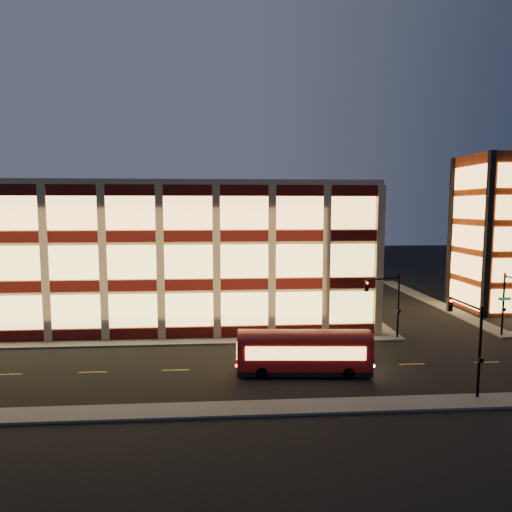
{
  "coord_description": "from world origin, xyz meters",
  "views": [
    {
      "loc": [
        7.62,
        -39.0,
        12.04
      ],
      "look_at": [
        10.99,
        8.0,
        6.96
      ],
      "focal_mm": 32.0,
      "sensor_mm": 36.0,
      "label": 1
    }
  ],
  "objects": [
    {
      "name": "ground",
      "position": [
        0.0,
        0.0,
        0.0
      ],
      "size": [
        200.0,
        200.0,
        0.0
      ],
      "primitive_type": "plane",
      "color": "black",
      "rests_on": "ground"
    },
    {
      "name": "sidewalk_office_south",
      "position": [
        -3.0,
        1.0,
        0.07
      ],
      "size": [
        54.0,
        2.0,
        0.15
      ],
      "primitive_type": "cube",
      "color": "#514F4C",
      "rests_on": "ground"
    },
    {
      "name": "sidewalk_tower_west",
      "position": [
        34.0,
        17.0,
        0.07
      ],
      "size": [
        2.0,
        30.0,
        0.15
      ],
      "primitive_type": "cube",
      "color": "#514F4C",
      "rests_on": "ground"
    },
    {
      "name": "office_building",
      "position": [
        -2.91,
        16.91,
        7.25
      ],
      "size": [
        50.45,
        30.45,
        14.5
      ],
      "color": "tan",
      "rests_on": "ground"
    },
    {
      "name": "trolley_bus",
      "position": [
        13.36,
        -7.37,
        1.79
      ],
      "size": [
        9.7,
        3.14,
        3.23
      ],
      "rotation": [
        0.0,
        0.0,
        -0.08
      ],
      "color": "#8F0807",
      "rests_on": "ground"
    },
    {
      "name": "traffic_signal_near",
      "position": [
        23.5,
        -11.03,
        4.13
      ],
      "size": [
        0.32,
        4.45,
        6.0
      ],
      "color": "black",
      "rests_on": "ground"
    },
    {
      "name": "stair_tower",
      "position": [
        39.95,
        11.95,
        8.99
      ],
      "size": [
        8.6,
        8.6,
        18.0
      ],
      "color": "#8C3814",
      "rests_on": "ground"
    },
    {
      "name": "traffic_signal_far",
      "position": [
        22.21,
        0.24,
        4.11
      ],
      "size": [
        3.79,
        1.87,
        6.0
      ],
      "color": "black",
      "rests_on": "ground"
    },
    {
      "name": "sidewalk_office_east",
      "position": [
        23.0,
        17.0,
        0.07
      ],
      "size": [
        2.0,
        30.0,
        0.15
      ],
      "primitive_type": "cube",
      "color": "#514F4C",
      "rests_on": "ground"
    },
    {
      "name": "sidewalk_near",
      "position": [
        0.0,
        -13.0,
        0.07
      ],
      "size": [
        100.0,
        2.0,
        0.15
      ],
      "primitive_type": "cube",
      "color": "#514F4C",
      "rests_on": "ground"
    }
  ]
}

